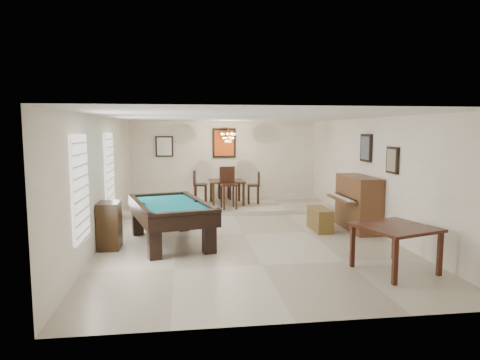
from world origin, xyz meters
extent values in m
cube|color=beige|center=(0.00, 0.00, -0.01)|extent=(6.00, 9.00, 0.02)
cube|color=silver|center=(0.00, 4.50, 1.30)|extent=(6.00, 0.04, 2.60)
cube|color=silver|center=(0.00, -4.50, 1.30)|extent=(6.00, 0.04, 2.60)
cube|color=silver|center=(-3.00, 0.00, 1.30)|extent=(0.04, 9.00, 2.60)
cube|color=silver|center=(3.00, 0.00, 1.30)|extent=(0.04, 9.00, 2.60)
cube|color=white|center=(0.00, 0.00, 2.60)|extent=(6.00, 9.00, 0.04)
cube|color=beige|center=(0.00, 3.25, 0.06)|extent=(6.00, 2.50, 0.12)
cube|color=white|center=(-2.97, -2.20, 1.40)|extent=(0.06, 1.00, 1.70)
cube|color=white|center=(-2.97, 0.60, 1.40)|extent=(0.06, 1.00, 1.70)
cube|color=brown|center=(1.81, 0.12, 0.26)|extent=(0.36, 0.93, 0.52)
cube|color=black|center=(-2.78, -0.79, 0.46)|extent=(0.41, 0.61, 0.92)
cube|color=#D84C14|center=(0.00, 4.46, 1.90)|extent=(0.75, 0.06, 0.95)
cube|color=white|center=(-1.90, 4.46, 1.80)|extent=(0.55, 0.06, 0.65)
cube|color=slate|center=(2.96, 0.30, 1.90)|extent=(0.06, 0.55, 0.65)
cube|color=gray|center=(2.96, -1.00, 1.70)|extent=(0.06, 0.45, 0.55)
camera|label=1|loc=(-1.33, -9.29, 2.32)|focal=32.00mm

